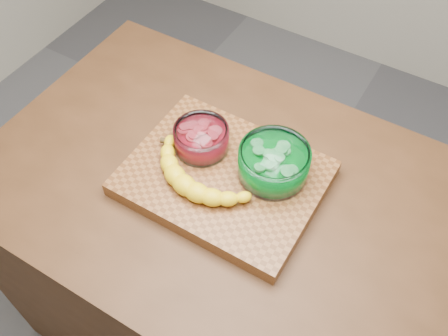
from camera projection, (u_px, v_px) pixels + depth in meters
The scene contains 6 objects.
ground at pixel (224, 322), 1.91m from camera, with size 3.50×3.50×0.00m, color #58585D.
counter at pixel (224, 268), 1.56m from camera, with size 1.20×0.80×0.90m, color #482A15.
cutting_board at pixel (224, 178), 1.19m from camera, with size 0.45×0.35×0.04m, color brown.
bowl_red at pixel (201, 138), 1.20m from camera, with size 0.13×0.13×0.06m.
bowl_green at pixel (274, 163), 1.14m from camera, with size 0.17×0.17×0.08m.
banana at pixel (200, 174), 1.14m from camera, with size 0.30×0.16×0.04m, color yellow, non-canonical shape.
Camera 1 is at (0.36, -0.61, 1.87)m, focal length 40.00 mm.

